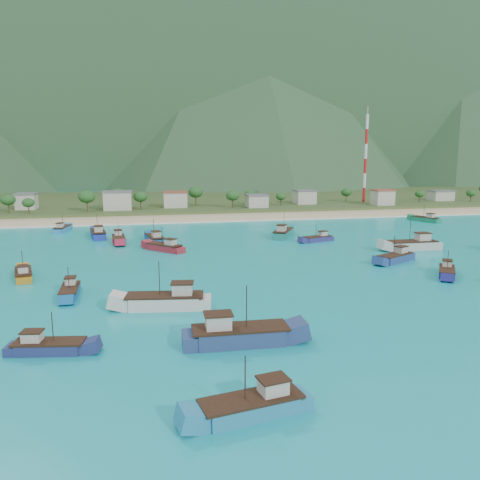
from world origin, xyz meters
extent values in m
plane|color=#0D8E96|center=(0.00, 0.00, 0.00)|extent=(600.00, 600.00, 0.00)
cube|color=beige|center=(0.00, 79.00, 0.00)|extent=(400.00, 18.00, 1.20)
cube|color=#385123|center=(0.00, 140.00, 0.00)|extent=(400.00, 110.00, 2.40)
cube|color=white|center=(0.00, 69.50, 0.00)|extent=(400.00, 2.50, 0.08)
cube|color=slate|center=(-150.00, 520.00, 130.00)|extent=(1400.00, 160.00, 260.00)
cube|color=#385942|center=(120.00, 400.00, 100.00)|extent=(1100.00, 160.00, 200.00)
cube|color=#284C2D|center=(-40.00, 300.00, 75.00)|extent=(800.00, 160.00, 150.00)
cone|color=#284C2D|center=(60.00, 300.00, 85.00)|extent=(280.00, 280.00, 170.00)
cone|color=#284C2D|center=(260.00, 300.00, 105.00)|extent=(280.00, 280.00, 210.00)
cube|color=beige|center=(-66.72, 108.35, 4.45)|extent=(7.04, 7.69, 5.71)
cube|color=beige|center=(-32.27, 98.77, 4.94)|extent=(10.22, 7.94, 6.69)
cube|color=beige|center=(-10.34, 103.35, 4.54)|extent=(9.09, 7.58, 5.87)
cube|color=beige|center=(21.53, 96.82, 3.91)|extent=(7.96, 8.03, 4.61)
cube|color=beige|center=(44.93, 105.91, 4.35)|extent=(8.17, 7.88, 5.50)
cube|color=beige|center=(75.20, 94.59, 4.57)|extent=(7.80, 6.94, 5.93)
cube|color=beige|center=(111.36, 107.30, 3.71)|extent=(9.86, 7.05, 4.23)
cylinder|color=red|center=(73.45, 108.00, 4.77)|extent=(1.20, 1.20, 6.33)
cylinder|color=white|center=(73.45, 108.00, 11.10)|extent=(1.20, 1.20, 6.33)
cylinder|color=red|center=(73.45, 108.00, 17.43)|extent=(1.20, 1.20, 6.33)
cylinder|color=white|center=(73.45, 108.00, 23.76)|extent=(1.20, 1.20, 6.33)
cylinder|color=red|center=(73.45, 108.00, 30.09)|extent=(1.20, 1.20, 6.33)
cylinder|color=white|center=(73.45, 108.00, 36.42)|extent=(1.20, 1.20, 6.33)
cube|color=navy|center=(-12.51, -33.29, 0.76)|extent=(12.84, 4.23, 2.31)
cube|color=beige|center=(-15.10, -33.20, 2.85)|extent=(2.97, 2.43, 1.88)
cylinder|color=#382114|center=(-11.78, -33.32, 4.51)|extent=(0.12, 0.12, 5.20)
cube|color=teal|center=(-46.42, 59.33, 0.43)|extent=(4.21, 9.49, 1.67)
cube|color=beige|center=(-46.74, 57.48, 1.94)|extent=(2.00, 2.34, 1.35)
cylinder|color=#382114|center=(-46.34, 59.84, 3.14)|extent=(0.12, 0.12, 3.75)
cube|color=#115294|center=(-20.44, 35.72, 0.56)|extent=(5.05, 11.00, 1.93)
cube|color=beige|center=(-20.04, 33.59, 2.31)|extent=(2.36, 2.73, 1.57)
cylinder|color=#382114|center=(-20.56, 36.32, 3.70)|extent=(0.12, 0.12, 4.34)
cube|color=navy|center=(31.47, -9.88, 0.39)|extent=(7.11, 8.64, 1.59)
cube|color=beige|center=(32.49, -8.42, 1.83)|extent=(2.45, 2.54, 1.29)
cylinder|color=#382114|center=(31.18, -10.29, 2.97)|extent=(0.12, 0.12, 3.57)
cube|color=maroon|center=(-18.56, 24.04, 0.53)|extent=(9.11, 9.56, 1.85)
cube|color=beige|center=(-17.15, 22.50, 2.21)|extent=(2.94, 2.97, 1.51)
cylinder|color=#382114|center=(-18.95, 24.47, 3.54)|extent=(0.12, 0.12, 4.17)
cube|color=beige|center=(-20.52, -18.24, 0.74)|extent=(12.92, 5.52, 2.27)
cube|color=beige|center=(-17.99, -18.62, 2.80)|extent=(3.15, 2.69, 1.85)
cylinder|color=#382114|center=(-21.22, -18.13, 4.43)|extent=(0.12, 0.12, 5.12)
cube|color=navy|center=(-34.02, -31.30, 0.40)|extent=(9.06, 3.98, 1.59)
cube|color=beige|center=(-35.79, -31.01, 1.84)|extent=(2.22, 1.91, 1.29)
cylinder|color=#382114|center=(-33.53, -31.39, 2.98)|extent=(0.12, 0.12, 3.58)
cube|color=#B37518|center=(-44.78, 4.39, 0.42)|extent=(4.73, 9.43, 1.65)
cube|color=beige|center=(-44.34, 2.59, 1.92)|extent=(2.10, 2.39, 1.34)
cylinder|color=#382114|center=(-44.90, 4.89, 3.10)|extent=(0.12, 0.12, 3.70)
cube|color=#BEB6AC|center=(38.73, 13.34, 0.78)|extent=(12.99, 3.97, 2.35)
cube|color=beige|center=(41.38, 13.31, 2.91)|extent=(2.97, 2.40, 1.91)
cylinder|color=#382114|center=(38.00, 13.35, 4.60)|extent=(0.12, 0.12, 5.30)
cube|color=#1C339D|center=(-35.30, 46.41, 0.64)|extent=(5.17, 11.79, 2.07)
cube|color=beige|center=(-34.92, 44.11, 2.51)|extent=(2.48, 2.89, 1.68)
cylinder|color=#382114|center=(-35.40, 47.05, 4.00)|extent=(0.12, 0.12, 4.66)
cube|color=#1E786D|center=(14.38, 37.05, 0.67)|extent=(8.78, 12.02, 2.15)
cube|color=beige|center=(13.20, 34.94, 2.62)|extent=(3.19, 3.40, 1.75)
cylinder|color=#382114|center=(14.70, 37.64, 4.16)|extent=(0.12, 0.12, 4.83)
cube|color=#A92139|center=(-29.44, 37.11, 0.50)|extent=(3.84, 10.18, 1.81)
cube|color=beige|center=(-29.63, 39.14, 2.14)|extent=(2.02, 2.42, 1.47)
cylinder|color=#382114|center=(-29.39, 36.55, 3.44)|extent=(0.12, 0.12, 4.07)
cube|color=navy|center=(28.13, 2.54, 0.53)|extent=(10.46, 7.47, 1.86)
cube|color=beige|center=(29.97, 3.52, 2.22)|extent=(2.93, 2.75, 1.51)
cylinder|color=#382114|center=(27.61, 2.27, 3.55)|extent=(0.12, 0.12, 4.19)
cube|color=navy|center=(20.83, 28.27, 0.39)|extent=(9.03, 4.91, 1.58)
cube|color=beige|center=(22.53, 28.78, 1.81)|extent=(2.34, 2.08, 1.28)
cylinder|color=#382114|center=(20.36, 28.13, 2.95)|extent=(0.12, 0.12, 3.54)
cube|color=teal|center=(-14.77, -48.51, 0.51)|extent=(10.39, 4.70, 1.82)
cube|color=beige|center=(-12.75, -48.14, 2.16)|extent=(2.57, 2.21, 1.48)
cylinder|color=#382114|center=(-15.33, -48.61, 3.47)|extent=(0.12, 0.12, 4.10)
cube|color=#177950|center=(70.00, 55.96, 0.49)|extent=(6.45, 10.20, 1.79)
cube|color=beige|center=(70.77, 54.10, 2.11)|extent=(2.52, 2.75, 1.45)
cylinder|color=#382114|center=(69.79, 56.47, 3.40)|extent=(0.12, 0.12, 4.02)
cube|color=#145E9C|center=(-34.97, -8.80, 0.39)|extent=(2.85, 8.80, 1.59)
cube|color=beige|center=(-35.03, -7.02, 1.83)|extent=(1.66, 2.03, 1.29)
cylinder|color=#382114|center=(-34.95, -9.30, 2.97)|extent=(0.12, 0.12, 3.57)
camera|label=1|loc=(-23.24, -84.15, 21.83)|focal=35.00mm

